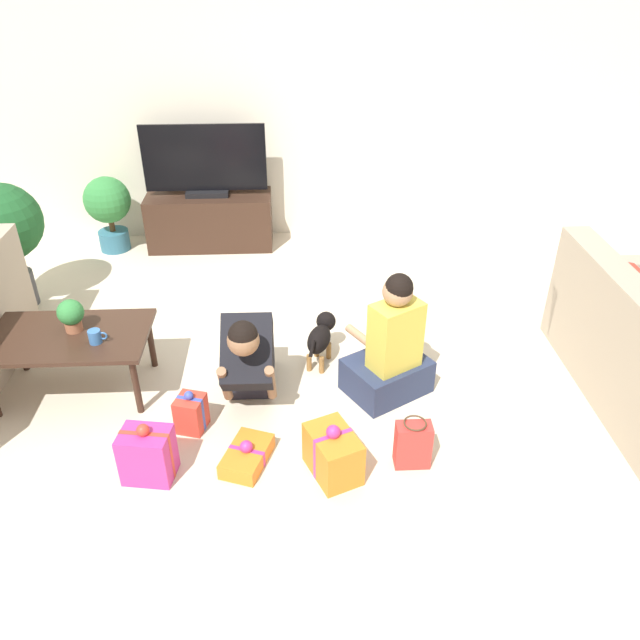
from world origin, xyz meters
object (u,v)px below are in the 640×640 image
Objects in this scene: gift_box_b at (333,453)px; person_sitting at (391,352)px; dog at (321,335)px; gift_bag_a at (413,444)px; gift_box_a at (247,456)px; tv at (205,164)px; potted_plant_back_left at (108,206)px; person_kneeling at (249,356)px; gift_box_d at (148,454)px; coffee_table at (69,341)px; gift_box_c at (191,413)px; mug at (95,337)px; tv_console at (210,220)px; tabletop_plant at (71,314)px; potted_plant_corner_left at (4,227)px.

person_sitting is at bearing 59.78° from gift_box_b.
dog is 1.18m from gift_bag_a.
person_sitting is 2.23× the size of gift_box_a.
tv reaches higher than gift_box_b.
potted_plant_back_left is 3.38m from gift_box_a.
gift_box_d is (-0.55, -0.70, -0.17)m from person_kneeling.
gift_box_b is (1.68, -0.86, -0.26)m from coffee_table.
gift_box_c is 0.78m from mug.
tv_console reaches higher than coffee_table.
gift_box_c is (0.82, -0.43, -0.28)m from coffee_table.
gift_box_a is at bearing -41.91° from gift_box_c.
gift_box_b is at bearing -72.50° from tv_console.
mug reaches higher than gift_box_d.
tv is at bearing 74.13° from tabletop_plant.
gift_box_d is at bearing -172.13° from gift_box_a.
person_sitting is at bearing -3.45° from coffee_table.
coffee_table is at bearing -34.21° from person_sitting.
coffee_table is 2.19× the size of dog.
potted_plant_back_left is at bearing 115.65° from gift_box_a.
person_kneeling is (0.50, -2.46, -0.50)m from tv.
tv is 2.49m from mug.
gift_box_a is (1.18, -0.76, -0.35)m from coffee_table.
tabletop_plant is (-1.15, 0.81, 0.52)m from gift_box_a.
potted_plant_corner_left is at bearing -2.04° from dog.
tabletop_plant is at bearing 123.92° from gift_box_d.
gift_box_c is (-0.36, -0.30, -0.21)m from person_kneeling.
gift_bag_a is (1.47, -3.13, -0.68)m from tv.
gift_box_d is at bearing -55.13° from potted_plant_corner_left.
gift_box_b is 3.40× the size of mug.
person_kneeling is 0.98m from mug.
gift_bag_a is at bearing 0.73° from gift_box_d.
gift_bag_a reaches higher than gift_box_a.
potted_plant_corner_left is at bearing -143.04° from tv_console.
tv_console is 2.94× the size of gift_box_b.
gift_box_c is 0.44m from gift_box_d.
gift_box_d is (-1.48, -0.71, -0.17)m from person_sitting.
gift_box_c is at bearing -139.54° from person_kneeling.
gift_box_d is (0.63, -0.83, -0.24)m from coffee_table.
tabletop_plant is at bearing 157.65° from gift_bag_a.
person_sitting is at bearing -5.00° from tabletop_plant.
gift_box_b reaches higher than dog.
tv_console reaches higher than gift_box_a.
tabletop_plant is (-1.15, 0.19, 0.24)m from person_kneeling.
tv is 1.85m from potted_plant_corner_left.
tv_console is 1.04× the size of tv.
person_kneeling is 2.42× the size of gift_bag_a.
tv reaches higher than dog.
tabletop_plant reaches higher than gift_box_d.
gift_bag_a is (0.97, -0.68, -0.18)m from person_kneeling.
tabletop_plant reaches higher than tv_console.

